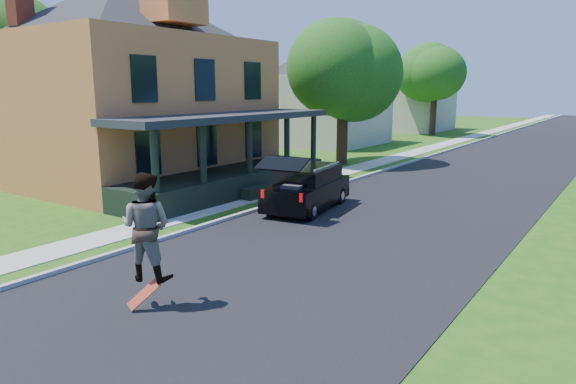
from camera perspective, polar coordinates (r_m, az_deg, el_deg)
The scene contains 13 objects.
ground at distance 11.85m, azimuth -0.57°, elevation -8.72°, with size 140.00×140.00×0.00m, color #235511.
street at distance 30.05m, azimuth 22.05°, elevation 2.81°, with size 8.00×120.00×0.02m, color black.
curb at distance 31.17m, azimuth 14.79°, elevation 3.56°, with size 0.15×120.00×0.12m, color #9F9F9A.
sidewalk at distance 31.73m, azimuth 12.16°, elevation 3.81°, with size 1.30×120.00×0.03m, color #9E9E96.
front_walk at distance 22.30m, azimuth -11.67°, elevation 0.67°, with size 6.50×1.20×0.03m, color #9E9E96.
main_house at distance 24.44m, azimuth -17.67°, elevation 12.90°, with size 15.56×15.56×10.10m.
neighbor_house_mid at distance 38.61m, azimuth 3.71°, elevation 11.60°, with size 12.78×12.78×8.30m.
neighbor_house_far at distance 52.96m, azimuth 12.86°, elevation 11.30°, with size 12.78×12.78×8.30m.
black_suv at distance 17.46m, azimuth 2.14°, elevation 0.49°, with size 2.23×4.48×2.00m.
skateboarder at distance 9.92m, azimuth -15.51°, elevation -3.71°, with size 1.20×1.06×2.04m.
skateboard at distance 10.04m, azimuth -15.70°, elevation -11.01°, with size 0.55×0.44×0.60m.
tree_left_mid at distance 28.13m, azimuth 6.19°, elevation 13.98°, with size 6.46×6.62×8.28m.
tree_left_far at distance 47.29m, azimuth 16.05°, elevation 12.76°, with size 5.60×5.43×8.37m.
Camera 1 is at (6.43, -9.07, 4.09)m, focal length 32.00 mm.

